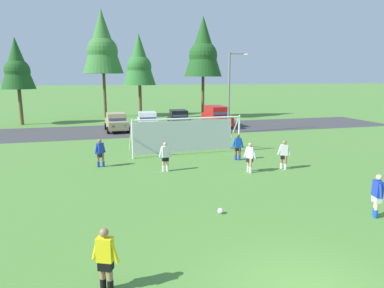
{
  "coord_description": "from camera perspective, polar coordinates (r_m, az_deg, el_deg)",
  "views": [
    {
      "loc": [
        -4.56,
        -6.14,
        5.14
      ],
      "look_at": [
        0.16,
        10.99,
        1.64
      ],
      "focal_mm": 32.08,
      "sensor_mm": 36.0,
      "label": 1
    }
  ],
  "objects": [
    {
      "name": "ground_plane",
      "position": [
        22.23,
        -3.15,
        -2.23
      ],
      "size": [
        400.0,
        400.0,
        0.0
      ],
      "primitive_type": "plane",
      "color": "#518438"
    },
    {
      "name": "parking_lot_strip",
      "position": [
        34.09,
        -7.55,
        2.39
      ],
      "size": [
        52.0,
        8.4,
        0.01
      ],
      "primitive_type": "cube",
      "color": "#3D3D3F",
      "rests_on": "ground"
    },
    {
      "name": "soccer_ball",
      "position": [
        13.36,
        4.76,
        -11.02
      ],
      "size": [
        0.22,
        0.22,
        0.22
      ],
      "color": "white",
      "rests_on": "ground"
    },
    {
      "name": "soccer_goal",
      "position": [
        23.37,
        -1.17,
        1.67
      ],
      "size": [
        7.47,
        2.14,
        2.57
      ],
      "color": "white",
      "rests_on": "ground"
    },
    {
      "name": "referee",
      "position": [
        8.91,
        -14.18,
        -18.21
      ],
      "size": [
        0.67,
        0.46,
        1.64
      ],
      "color": "#936B4C",
      "rests_on": "ground"
    },
    {
      "name": "player_striker_near",
      "position": [
        14.48,
        28.4,
        -7.59
      ],
      "size": [
        0.32,
        0.72,
        1.64
      ],
      "color": "beige",
      "rests_on": "ground"
    },
    {
      "name": "player_midfield_center",
      "position": [
        19.96,
        15.04,
        -1.73
      ],
      "size": [
        0.68,
        0.43,
        1.64
      ],
      "color": "#936B4C",
      "rests_on": "ground"
    },
    {
      "name": "player_defender_far",
      "position": [
        21.53,
        7.62,
        -0.52
      ],
      "size": [
        0.73,
        0.27,
        1.64
      ],
      "color": "brown",
      "rests_on": "ground"
    },
    {
      "name": "player_winger_left",
      "position": [
        20.41,
        -15.0,
        -1.45
      ],
      "size": [
        0.66,
        0.49,
        1.64
      ],
      "color": "#936B4C",
      "rests_on": "ground"
    },
    {
      "name": "player_winger_right",
      "position": [
        18.85,
        -4.46,
        -2.12
      ],
      "size": [
        0.74,
        0.28,
        1.64
      ],
      "color": "tan",
      "rests_on": "ground"
    },
    {
      "name": "player_trailing_back",
      "position": [
        18.87,
        9.58,
        -2.23
      ],
      "size": [
        0.54,
        0.62,
        1.64
      ],
      "color": "tan",
      "rests_on": "ground"
    },
    {
      "name": "parked_car_slot_far_left",
      "position": [
        33.59,
        -12.45,
        3.6
      ],
      "size": [
        2.2,
        4.29,
        1.72
      ],
      "color": "tan",
      "rests_on": "ground"
    },
    {
      "name": "parked_car_slot_left",
      "position": [
        33.95,
        -7.41,
        3.85
      ],
      "size": [
        2.26,
        4.31,
        1.72
      ],
      "color": "silver",
      "rests_on": "ground"
    },
    {
      "name": "parked_car_slot_center_left",
      "position": [
        35.78,
        -2.21,
        4.3
      ],
      "size": [
        2.27,
        4.32,
        1.72
      ],
      "color": "black",
      "rests_on": "ground"
    },
    {
      "name": "parked_car_slot_center",
      "position": [
        35.54,
        4.13,
        4.62
      ],
      "size": [
        2.2,
        4.63,
        2.16
      ],
      "color": "red",
      "rests_on": "ground"
    },
    {
      "name": "tree_left_edge",
      "position": [
        41.3,
        -27.13,
        11.61
      ],
      "size": [
        3.46,
        3.46,
        9.22
      ],
      "color": "brown",
      "rests_on": "ground"
    },
    {
      "name": "tree_mid_left",
      "position": [
        45.45,
        -14.7,
        15.84
      ],
      "size": [
        4.97,
        4.97,
        13.26
      ],
      "color": "brown",
      "rests_on": "ground"
    },
    {
      "name": "tree_center_back",
      "position": [
        41.0,
        -8.79,
        13.46
      ],
      "size": [
        3.75,
        3.75,
        10.01
      ],
      "color": "brown",
      "rests_on": "ground"
    },
    {
      "name": "tree_mid_right",
      "position": [
        43.38,
        1.87,
        15.58
      ],
      "size": [
        4.63,
        4.63,
        12.34
      ],
      "color": "brown",
      "rests_on": "ground"
    },
    {
      "name": "street_lamp",
      "position": [
        31.57,
        6.46,
        8.57
      ],
      "size": [
        2.0,
        0.32,
        7.24
      ],
      "color": "slate",
      "rests_on": "ground"
    }
  ]
}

